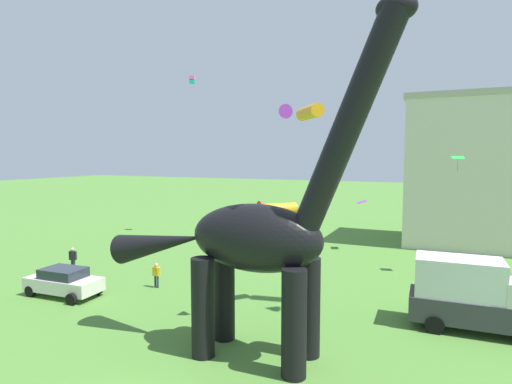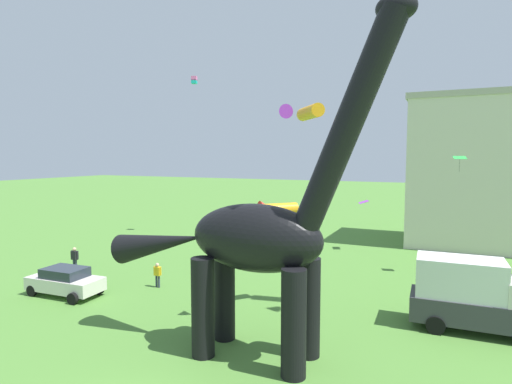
{
  "view_description": "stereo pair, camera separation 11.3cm",
  "coord_description": "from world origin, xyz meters",
  "px_view_note": "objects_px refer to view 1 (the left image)",
  "views": [
    {
      "loc": [
        8.39,
        -8.32,
        7.7
      ],
      "look_at": [
        1.9,
        5.99,
        6.35
      ],
      "focal_mm": 29.22,
      "sensor_mm": 36.0,
      "label": 1
    },
    {
      "loc": [
        8.49,
        -8.27,
        7.7
      ],
      "look_at": [
        1.9,
        5.99,
        6.35
      ],
      "focal_mm": 29.22,
      "sensor_mm": 36.0,
      "label": 2
    }
  ],
  "objects_px": {
    "kite_high_right": "(192,80)",
    "kite_far_left": "(458,158)",
    "kite_trailing": "(362,202)",
    "kite_apex": "(304,112)",
    "parked_box_truck": "(475,294)",
    "person_photographer": "(156,273)",
    "kite_far_right": "(272,209)",
    "person_near_flyer": "(73,257)",
    "parked_sedan_left": "(64,281)",
    "dinosaur_sculpture": "(254,238)"
  },
  "relations": [
    {
      "from": "dinosaur_sculpture",
      "to": "parked_sedan_left",
      "type": "distance_m",
      "value": 13.19
    },
    {
      "from": "kite_far_right",
      "to": "kite_high_right",
      "type": "bearing_deg",
      "value": 134.27
    },
    {
      "from": "kite_high_right",
      "to": "parked_box_truck",
      "type": "bearing_deg",
      "value": -30.58
    },
    {
      "from": "parked_box_truck",
      "to": "kite_far_right",
      "type": "xyz_separation_m",
      "value": [
        -9.39,
        -0.6,
        3.35
      ]
    },
    {
      "from": "kite_high_right",
      "to": "kite_far_left",
      "type": "bearing_deg",
      "value": -12.49
    },
    {
      "from": "parked_sedan_left",
      "to": "parked_box_truck",
      "type": "distance_m",
      "value": 20.81
    },
    {
      "from": "kite_trailing",
      "to": "kite_apex",
      "type": "height_order",
      "value": "kite_apex"
    },
    {
      "from": "kite_far_left",
      "to": "kite_far_right",
      "type": "distance_m",
      "value": 13.11
    },
    {
      "from": "person_near_flyer",
      "to": "dinosaur_sculpture",
      "type": "bearing_deg",
      "value": 30.92
    },
    {
      "from": "person_near_flyer",
      "to": "kite_trailing",
      "type": "relative_size",
      "value": 1.37
    },
    {
      "from": "parked_sedan_left",
      "to": "kite_far_left",
      "type": "height_order",
      "value": "kite_far_left"
    },
    {
      "from": "kite_far_left",
      "to": "person_photographer",
      "type": "bearing_deg",
      "value": -148.58
    },
    {
      "from": "parked_sedan_left",
      "to": "kite_trailing",
      "type": "bearing_deg",
      "value": 51.09
    },
    {
      "from": "dinosaur_sculpture",
      "to": "kite_far_right",
      "type": "height_order",
      "value": "dinosaur_sculpture"
    },
    {
      "from": "dinosaur_sculpture",
      "to": "person_photographer",
      "type": "relative_size",
      "value": 8.77
    },
    {
      "from": "person_near_flyer",
      "to": "kite_apex",
      "type": "height_order",
      "value": "kite_apex"
    },
    {
      "from": "dinosaur_sculpture",
      "to": "kite_high_right",
      "type": "distance_m",
      "value": 27.4
    },
    {
      "from": "parked_sedan_left",
      "to": "dinosaur_sculpture",
      "type": "bearing_deg",
      "value": -12.27
    },
    {
      "from": "kite_high_right",
      "to": "kite_far_right",
      "type": "bearing_deg",
      "value": -45.73
    },
    {
      "from": "person_photographer",
      "to": "kite_high_right",
      "type": "height_order",
      "value": "kite_high_right"
    },
    {
      "from": "parked_sedan_left",
      "to": "kite_apex",
      "type": "bearing_deg",
      "value": 2.04
    },
    {
      "from": "parked_sedan_left",
      "to": "person_photographer",
      "type": "xyz_separation_m",
      "value": [
        3.76,
        3.28,
        0.08
      ]
    },
    {
      "from": "kite_trailing",
      "to": "kite_far_left",
      "type": "distance_m",
      "value": 9.22
    },
    {
      "from": "parked_box_truck",
      "to": "kite_trailing",
      "type": "bearing_deg",
      "value": 116.35
    },
    {
      "from": "parked_sedan_left",
      "to": "kite_far_left",
      "type": "bearing_deg",
      "value": 30.03
    },
    {
      "from": "parked_box_truck",
      "to": "kite_apex",
      "type": "xyz_separation_m",
      "value": [
        -7.01,
        -2.88,
        7.94
      ]
    },
    {
      "from": "person_photographer",
      "to": "person_near_flyer",
      "type": "bearing_deg",
      "value": -35.76
    },
    {
      "from": "dinosaur_sculpture",
      "to": "kite_high_right",
      "type": "relative_size",
      "value": 18.43
    },
    {
      "from": "dinosaur_sculpture",
      "to": "person_near_flyer",
      "type": "xyz_separation_m",
      "value": [
        -15.92,
        5.66,
        -3.64
      ]
    },
    {
      "from": "kite_far_left",
      "to": "kite_trailing",
      "type": "bearing_deg",
      "value": 142.98
    },
    {
      "from": "person_photographer",
      "to": "kite_high_right",
      "type": "relative_size",
      "value": 2.1
    },
    {
      "from": "kite_trailing",
      "to": "kite_high_right",
      "type": "height_order",
      "value": "kite_high_right"
    },
    {
      "from": "parked_box_truck",
      "to": "kite_far_left",
      "type": "height_order",
      "value": "kite_far_left"
    },
    {
      "from": "parked_box_truck",
      "to": "kite_far_right",
      "type": "bearing_deg",
      "value": -178.09
    },
    {
      "from": "kite_trailing",
      "to": "kite_far_right",
      "type": "xyz_separation_m",
      "value": [
        -1.93,
        -14.56,
        1.0
      ]
    },
    {
      "from": "person_near_flyer",
      "to": "kite_trailing",
      "type": "distance_m",
      "value": 22.0
    },
    {
      "from": "parked_box_truck",
      "to": "person_photographer",
      "type": "xyz_separation_m",
      "value": [
        -16.61,
        -0.88,
        -0.76
      ]
    },
    {
      "from": "parked_sedan_left",
      "to": "person_photographer",
      "type": "height_order",
      "value": "parked_sedan_left"
    },
    {
      "from": "kite_apex",
      "to": "kite_trailing",
      "type": "bearing_deg",
      "value": 91.54
    },
    {
      "from": "dinosaur_sculpture",
      "to": "parked_sedan_left",
      "type": "bearing_deg",
      "value": -168.07
    },
    {
      "from": "kite_trailing",
      "to": "kite_far_left",
      "type": "relative_size",
      "value": 1.23
    },
    {
      "from": "kite_far_right",
      "to": "person_near_flyer",
      "type": "bearing_deg",
      "value": 179.36
    },
    {
      "from": "person_near_flyer",
      "to": "kite_apex",
      "type": "bearing_deg",
      "value": 42.22
    },
    {
      "from": "person_photographer",
      "to": "kite_far_right",
      "type": "height_order",
      "value": "kite_far_right"
    },
    {
      "from": "person_photographer",
      "to": "kite_far_left",
      "type": "bearing_deg",
      "value": 179.12
    },
    {
      "from": "parked_sedan_left",
      "to": "parked_box_truck",
      "type": "relative_size",
      "value": 0.76
    },
    {
      "from": "parked_box_truck",
      "to": "person_near_flyer",
      "type": "bearing_deg",
      "value": 179.29
    },
    {
      "from": "parked_sedan_left",
      "to": "person_near_flyer",
      "type": "relative_size",
      "value": 2.63
    },
    {
      "from": "kite_high_right",
      "to": "kite_far_left",
      "type": "height_order",
      "value": "kite_high_right"
    },
    {
      "from": "kite_far_right",
      "to": "kite_trailing",
      "type": "bearing_deg",
      "value": 82.46
    }
  ]
}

